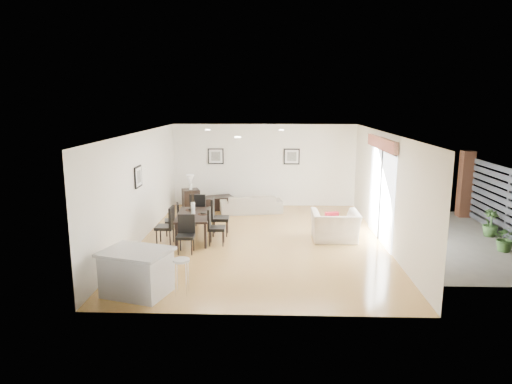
{
  "coord_description": "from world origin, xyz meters",
  "views": [
    {
      "loc": [
        0.25,
        -10.93,
        3.45
      ],
      "look_at": [
        -0.15,
        0.4,
        1.17
      ],
      "focal_mm": 32.0,
      "sensor_mm": 36.0,
      "label": 1
    }
  ],
  "objects_px": {
    "sofa": "(251,204)",
    "dining_chair_efar": "(217,214)",
    "coffee_table": "(217,203)",
    "side_table": "(191,200)",
    "dining_chair_head": "(186,232)",
    "armchair": "(335,226)",
    "dining_chair_wfar": "(175,217)",
    "dining_chair_foot": "(199,209)",
    "dining_chair_wnear": "(168,223)",
    "kitchen_island": "(137,272)",
    "dining_table": "(193,217)",
    "dining_chair_enear": "(213,224)",
    "bar_stool": "(181,264)"
  },
  "relations": [
    {
      "from": "bar_stool",
      "to": "dining_chair_head",
      "type": "bearing_deg",
      "value": 98.6
    },
    {
      "from": "sofa",
      "to": "dining_chair_head",
      "type": "xyz_separation_m",
      "value": [
        -1.32,
        -3.83,
        0.21
      ]
    },
    {
      "from": "dining_table",
      "to": "bar_stool",
      "type": "distance_m",
      "value": 3.34
    },
    {
      "from": "dining_table",
      "to": "dining_chair_foot",
      "type": "bearing_deg",
      "value": 86.05
    },
    {
      "from": "coffee_table",
      "to": "bar_stool",
      "type": "distance_m",
      "value": 6.63
    },
    {
      "from": "sofa",
      "to": "dining_chair_efar",
      "type": "bearing_deg",
      "value": 61.89
    },
    {
      "from": "sofa",
      "to": "kitchen_island",
      "type": "bearing_deg",
      "value": 63.27
    },
    {
      "from": "sofa",
      "to": "dining_chair_efar",
      "type": "height_order",
      "value": "dining_chair_efar"
    },
    {
      "from": "coffee_table",
      "to": "side_table",
      "type": "bearing_deg",
      "value": 166.85
    },
    {
      "from": "dining_chair_efar",
      "to": "dining_chair_foot",
      "type": "xyz_separation_m",
      "value": [
        -0.56,
        0.58,
        -0.0
      ]
    },
    {
      "from": "dining_chair_enear",
      "to": "side_table",
      "type": "xyz_separation_m",
      "value": [
        -1.17,
        3.53,
        -0.17
      ]
    },
    {
      "from": "armchair",
      "to": "dining_chair_wfar",
      "type": "bearing_deg",
      "value": -5.55
    },
    {
      "from": "sofa",
      "to": "dining_chair_enear",
      "type": "xyz_separation_m",
      "value": [
        -0.77,
        -3.25,
        0.23
      ]
    },
    {
      "from": "side_table",
      "to": "coffee_table",
      "type": "bearing_deg",
      "value": 10.97
    },
    {
      "from": "dining_chair_wnear",
      "to": "dining_chair_enear",
      "type": "relative_size",
      "value": 1.03
    },
    {
      "from": "coffee_table",
      "to": "dining_chair_head",
      "type": "bearing_deg",
      "value": -116.72
    },
    {
      "from": "sofa",
      "to": "kitchen_island",
      "type": "relative_size",
      "value": 1.37
    },
    {
      "from": "sofa",
      "to": "kitchen_island",
      "type": "distance_m",
      "value": 6.43
    },
    {
      "from": "side_table",
      "to": "kitchen_island",
      "type": "xyz_separation_m",
      "value": [
        0.15,
        -6.46,
        0.08
      ]
    },
    {
      "from": "side_table",
      "to": "kitchen_island",
      "type": "bearing_deg",
      "value": -88.63
    },
    {
      "from": "dining_chair_efar",
      "to": "coffee_table",
      "type": "distance_m",
      "value": 2.94
    },
    {
      "from": "armchair",
      "to": "sofa",
      "type": "bearing_deg",
      "value": -51.9
    },
    {
      "from": "dining_chair_foot",
      "to": "dining_chair_wnear",
      "type": "bearing_deg",
      "value": 75.6
    },
    {
      "from": "coffee_table",
      "to": "kitchen_island",
      "type": "xyz_separation_m",
      "value": [
        -0.66,
        -6.62,
        0.21
      ]
    },
    {
      "from": "dining_chair_foot",
      "to": "dining_chair_efar",
      "type": "bearing_deg",
      "value": 141.21
    },
    {
      "from": "dining_chair_foot",
      "to": "side_table",
      "type": "bearing_deg",
      "value": -67.18
    },
    {
      "from": "armchair",
      "to": "dining_chair_efar",
      "type": "height_order",
      "value": "dining_chair_efar"
    },
    {
      "from": "dining_chair_enear",
      "to": "dining_chair_efar",
      "type": "distance_m",
      "value": 0.79
    },
    {
      "from": "sofa",
      "to": "bar_stool",
      "type": "relative_size",
      "value": 2.86
    },
    {
      "from": "dining_chair_wfar",
      "to": "bar_stool",
      "type": "distance_m",
      "value": 3.85
    },
    {
      "from": "sofa",
      "to": "dining_chair_foot",
      "type": "relative_size",
      "value": 1.94
    },
    {
      "from": "armchair",
      "to": "bar_stool",
      "type": "relative_size",
      "value": 1.71
    },
    {
      "from": "dining_chair_head",
      "to": "side_table",
      "type": "relative_size",
      "value": 1.3
    },
    {
      "from": "dining_chair_wnear",
      "to": "dining_chair_foot",
      "type": "distance_m",
      "value": 1.48
    },
    {
      "from": "dining_chair_foot",
      "to": "kitchen_island",
      "type": "distance_m",
      "value": 4.32
    },
    {
      "from": "dining_chair_wnear",
      "to": "dining_chair_head",
      "type": "distance_m",
      "value": 0.8
    },
    {
      "from": "dining_chair_enear",
      "to": "kitchen_island",
      "type": "xyz_separation_m",
      "value": [
        -1.02,
        -2.92,
        -0.09
      ]
    },
    {
      "from": "dining_chair_enear",
      "to": "dining_chair_foot",
      "type": "distance_m",
      "value": 1.48
    },
    {
      "from": "armchair",
      "to": "dining_chair_head",
      "type": "bearing_deg",
      "value": 15.64
    },
    {
      "from": "bar_stool",
      "to": "dining_chair_wnear",
      "type": "bearing_deg",
      "value": 107.21
    },
    {
      "from": "dining_chair_enear",
      "to": "dining_chair_foot",
      "type": "height_order",
      "value": "dining_chair_foot"
    },
    {
      "from": "dining_chair_efar",
      "to": "dining_chair_foot",
      "type": "relative_size",
      "value": 1.01
    },
    {
      "from": "armchair",
      "to": "dining_chair_efar",
      "type": "distance_m",
      "value": 3.03
    },
    {
      "from": "coffee_table",
      "to": "side_table",
      "type": "relative_size",
      "value": 1.52
    },
    {
      "from": "dining_chair_efar",
      "to": "side_table",
      "type": "relative_size",
      "value": 1.47
    },
    {
      "from": "dining_chair_efar",
      "to": "dining_chair_head",
      "type": "bearing_deg",
      "value": 156.74
    },
    {
      "from": "dining_chair_enear",
      "to": "dining_chair_head",
      "type": "relative_size",
      "value": 1.03
    },
    {
      "from": "dining_table",
      "to": "dining_chair_enear",
      "type": "bearing_deg",
      "value": -40.26
    },
    {
      "from": "dining_chair_head",
      "to": "side_table",
      "type": "distance_m",
      "value": 4.16
    },
    {
      "from": "dining_chair_enear",
      "to": "coffee_table",
      "type": "height_order",
      "value": "dining_chair_enear"
    }
  ]
}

